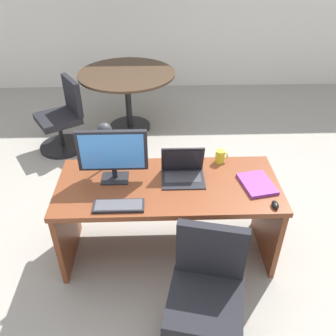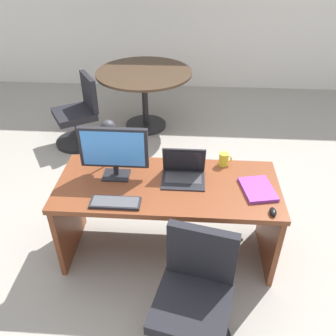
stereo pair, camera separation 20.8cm
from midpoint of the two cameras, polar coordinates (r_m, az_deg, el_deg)
name	(u,v)px [view 1 (the left image)]	position (r m, az deg, el deg)	size (l,w,h in m)	color
ground	(164,156)	(4.28, -2.03, 1.88)	(12.00, 12.00, 0.00)	gray
desk	(168,201)	(2.79, -2.15, -5.37)	(1.66, 0.70, 0.73)	brown
monitor	(112,152)	(2.59, -11.23, 2.41)	(0.51, 0.16, 0.41)	black
laptop	(183,168)	(2.67, 0.17, 0.00)	(0.32, 0.26, 0.24)	black
keyboard	(119,206)	(2.46, -10.36, -6.09)	(0.35, 0.13, 0.02)	black
mouse	(275,205)	(2.50, 14.62, -5.84)	(0.05, 0.08, 0.04)	black
desk_lamp	(105,136)	(2.72, -12.25, 5.05)	(0.12, 0.14, 0.39)	#2D2D33
book	(257,184)	(2.67, 12.01, -2.57)	(0.27, 0.32, 0.02)	purple
coffee_mug	(220,156)	(2.86, 6.37, 1.84)	(0.10, 0.07, 0.11)	yellow
office_chair	(205,302)	(2.40, 3.44, -20.80)	(0.56, 0.57, 0.85)	black
meeting_table	(127,87)	(4.69, -7.86, 12.80)	(1.22, 1.22, 0.78)	black
meeting_chair_near	(63,122)	(4.51, -17.80, 7.09)	(0.64, 0.63, 0.85)	black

